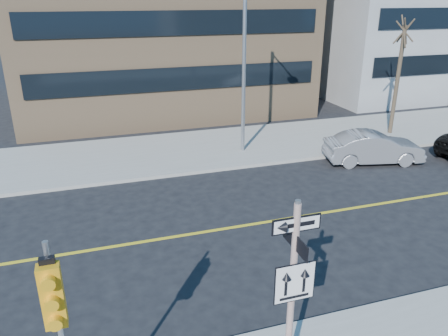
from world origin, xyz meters
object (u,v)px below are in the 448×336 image
object	(u,v)px
traffic_signal	(56,312)
parked_car_b	(373,148)
sign_pole	(292,288)
street_tree_west	(404,34)
streetlight_a	(246,57)

from	to	relation	value
traffic_signal	parked_car_b	xyz separation A→B (m)	(13.39, 10.54, -2.29)
sign_pole	parked_car_b	world-z (taller)	sign_pole
parked_car_b	street_tree_west	size ratio (longest dim) A/B	0.71
traffic_signal	street_tree_west	bearing A→B (deg)	39.39
parked_car_b	sign_pole	bearing A→B (deg)	150.84
streetlight_a	parked_car_b	bearing A→B (deg)	-28.09
parked_car_b	street_tree_west	distance (m)	6.90
sign_pole	traffic_signal	bearing A→B (deg)	-177.89
street_tree_west	traffic_signal	bearing A→B (deg)	-140.61
parked_car_b	street_tree_west	world-z (taller)	street_tree_west
sign_pole	street_tree_west	size ratio (longest dim) A/B	0.64
streetlight_a	sign_pole	bearing A→B (deg)	-106.77
traffic_signal	parked_car_b	distance (m)	17.20
traffic_signal	street_tree_west	distance (m)	22.14
parked_car_b	streetlight_a	bearing A→B (deg)	74.86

